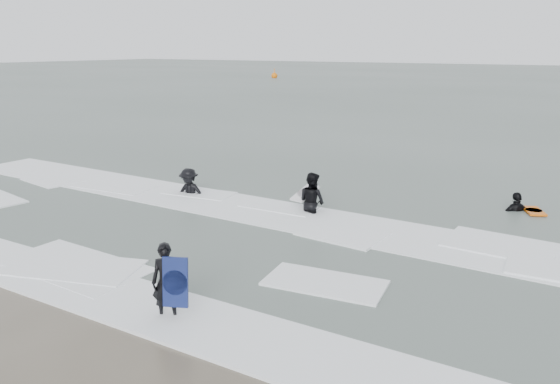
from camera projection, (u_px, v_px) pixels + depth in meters
The scene contains 9 objects.
ground at pixel (157, 294), 11.59m from camera, with size 320.00×320.00×0.00m, color brown.
sea at pixel (556, 83), 77.43m from camera, with size 320.00×320.00×0.00m, color #47544C.
surfer_centre at pixel (169, 319), 10.53m from camera, with size 0.57×0.37×1.56m, color black.
surfer_wading at pixel (312, 214), 17.13m from camera, with size 0.91×0.71×1.88m, color black.
surfer_breaker at pixel (189, 196), 19.12m from camera, with size 1.19×0.69×1.85m, color black.
surfer_right_near at pixel (516, 212), 17.31m from camera, with size 1.05×0.44×1.79m, color black.
surf_foam at pixel (255, 241), 14.62m from camera, with size 30.03×9.06×0.09m.
bodyboards at pixel (365, 220), 14.92m from camera, with size 7.11×11.82×1.25m.
buoy at pixel (274, 76), 89.27m from camera, with size 1.00×1.00×1.65m.
Camera 1 is at (7.79, -7.69, 5.09)m, focal length 35.00 mm.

